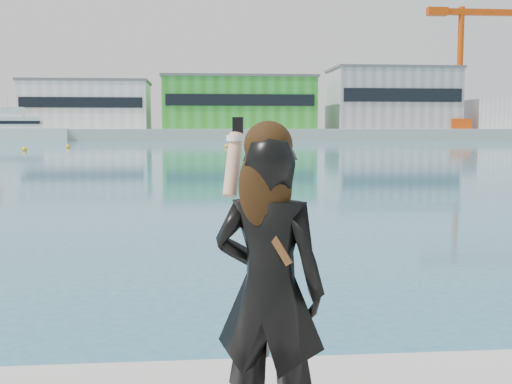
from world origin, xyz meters
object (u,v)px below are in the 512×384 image
motor_yacht (16,128)px  buoy_extra (25,151)px  dock_crane (466,63)px  buoy_near (227,148)px  woman (269,281)px  buoy_far (68,148)px

motor_yacht → buoy_extra: motor_yacht is taller
dock_crane → buoy_near: size_ratio=48.00×
buoy_near → woman: (-3.16, -70.86, 1.62)m
motor_yacht → woman: (30.97, -110.34, -0.48)m
woman → buoy_extra: bearing=-52.6°
buoy_far → woman: 72.50m
dock_crane → woman: (-53.40, -122.17, -13.44)m
buoy_extra → woman: woman is taller
dock_crane → buoy_extra: dock_crane is taller
buoy_near → woman: bearing=-92.6°
buoy_near → buoy_far: (-17.92, 0.10, 0.00)m
motor_yacht → woman: bearing=-80.7°
buoy_far → woman: woman is taller
dock_crane → woman: bearing=-113.6°
motor_yacht → buoy_near: motor_yacht is taller
motor_yacht → dock_crane: bearing=1.6°
buoy_far → buoy_extra: size_ratio=1.00×
buoy_near → woman: woman is taller
buoy_far → buoy_near: bearing=-0.3°
buoy_near → buoy_extra: 22.07m
dock_crane → buoy_extra: 93.50m
motor_yacht → buoy_extra: (13.47, -47.24, -2.11)m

